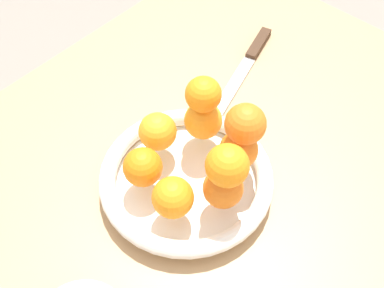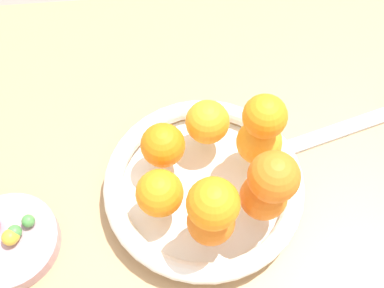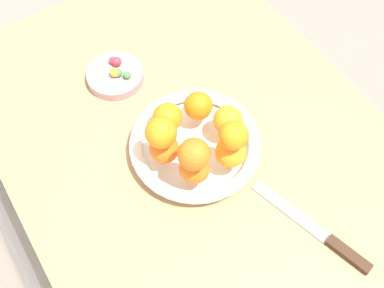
{
  "view_description": "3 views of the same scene",
  "coord_description": "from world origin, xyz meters",
  "px_view_note": "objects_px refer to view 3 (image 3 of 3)",
  "views": [
    {
      "loc": [
        0.3,
        0.29,
        1.38
      ],
      "look_at": [
        -0.0,
        0.02,
        0.85
      ],
      "focal_mm": 45.0,
      "sensor_mm": 36.0,
      "label": 1
    },
    {
      "loc": [
        0.04,
        0.29,
        1.35
      ],
      "look_at": [
        0.01,
        -0.02,
        0.82
      ],
      "focal_mm": 45.0,
      "sensor_mm": 36.0,
      "label": 2
    },
    {
      "loc": [
        -0.43,
        0.29,
        1.6
      ],
      "look_at": [
        -0.02,
        0.03,
        0.81
      ],
      "focal_mm": 45.0,
      "sensor_mm": 36.0,
      "label": 3
    }
  ],
  "objects_px": {
    "orange_2": "(167,117)",
    "candy_ball_3": "(117,62)",
    "fruit_bowl": "(196,146)",
    "candy_ball_1": "(114,72)",
    "orange_5": "(231,152)",
    "orange_7": "(233,135)",
    "orange_4": "(195,168)",
    "candy_ball_5": "(113,60)",
    "orange_8": "(194,154)",
    "candy_ball_2": "(127,75)",
    "candy_ball_4": "(118,73)",
    "orange_0": "(228,120)",
    "candy_ball_0": "(116,73)",
    "orange_3": "(164,148)",
    "knife": "(320,233)",
    "orange_1": "(198,106)",
    "candy_dish": "(115,76)",
    "dining_table": "(200,167)",
    "orange_6": "(162,133)"
  },
  "relations": [
    {
      "from": "orange_2",
      "to": "candy_ball_3",
      "type": "relative_size",
      "value": 2.84
    },
    {
      "from": "fruit_bowl",
      "to": "candy_ball_3",
      "type": "relative_size",
      "value": 12.72
    },
    {
      "from": "candy_ball_3",
      "to": "candy_ball_1",
      "type": "bearing_deg",
      "value": 142.53
    },
    {
      "from": "orange_2",
      "to": "candy_ball_3",
      "type": "height_order",
      "value": "orange_2"
    },
    {
      "from": "orange_5",
      "to": "orange_7",
      "type": "bearing_deg",
      "value": -93.28
    },
    {
      "from": "orange_4",
      "to": "candy_ball_5",
      "type": "xyz_separation_m",
      "value": [
        0.35,
        -0.0,
        -0.04
      ]
    },
    {
      "from": "fruit_bowl",
      "to": "orange_8",
      "type": "xyz_separation_m",
      "value": [
        -0.07,
        0.05,
        0.11
      ]
    },
    {
      "from": "orange_5",
      "to": "candy_ball_2",
      "type": "distance_m",
      "value": 0.31
    },
    {
      "from": "orange_2",
      "to": "candy_ball_4",
      "type": "xyz_separation_m",
      "value": [
        0.19,
        0.02,
        -0.04
      ]
    },
    {
      "from": "orange_8",
      "to": "candy_ball_2",
      "type": "xyz_separation_m",
      "value": [
        0.3,
        -0.02,
        -0.1
      ]
    },
    {
      "from": "orange_5",
      "to": "candy_ball_5",
      "type": "relative_size",
      "value": 3.59
    },
    {
      "from": "candy_ball_5",
      "to": "orange_0",
      "type": "bearing_deg",
      "value": -159.69
    },
    {
      "from": "candy_ball_0",
      "to": "orange_7",
      "type": "bearing_deg",
      "value": -165.19
    },
    {
      "from": "orange_4",
      "to": "orange_2",
      "type": "bearing_deg",
      "value": -7.39
    },
    {
      "from": "orange_3",
      "to": "candy_ball_4",
      "type": "relative_size",
      "value": 3.18
    },
    {
      "from": "orange_7",
      "to": "candy_ball_4",
      "type": "height_order",
      "value": "orange_7"
    },
    {
      "from": "candy_ball_2",
      "to": "candy_ball_3",
      "type": "relative_size",
      "value": 0.79
    },
    {
      "from": "orange_2",
      "to": "knife",
      "type": "relative_size",
      "value": 0.23
    },
    {
      "from": "orange_1",
      "to": "candy_ball_2",
      "type": "xyz_separation_m",
      "value": [
        0.18,
        0.07,
        -0.04
      ]
    },
    {
      "from": "orange_7",
      "to": "candy_ball_1",
      "type": "xyz_separation_m",
      "value": [
        0.32,
        0.09,
        -0.1
      ]
    },
    {
      "from": "knife",
      "to": "candy_ball_1",
      "type": "bearing_deg",
      "value": 16.05
    },
    {
      "from": "knife",
      "to": "fruit_bowl",
      "type": "bearing_deg",
      "value": 19.62
    },
    {
      "from": "orange_0",
      "to": "candy_ball_0",
      "type": "bearing_deg",
      "value": 25.19
    },
    {
      "from": "candy_ball_4",
      "to": "knife",
      "type": "relative_size",
      "value": 0.07
    },
    {
      "from": "candy_dish",
      "to": "orange_8",
      "type": "height_order",
      "value": "orange_8"
    },
    {
      "from": "dining_table",
      "to": "orange_5",
      "type": "distance_m",
      "value": 0.18
    },
    {
      "from": "orange_3",
      "to": "candy_ball_1",
      "type": "distance_m",
      "value": 0.25
    },
    {
      "from": "orange_2",
      "to": "candy_ball_3",
      "type": "distance_m",
      "value": 0.22
    },
    {
      "from": "knife",
      "to": "orange_2",
      "type": "bearing_deg",
      "value": 20.53
    },
    {
      "from": "orange_6",
      "to": "candy_ball_3",
      "type": "relative_size",
      "value": 2.83
    },
    {
      "from": "orange_0",
      "to": "candy_ball_3",
      "type": "distance_m",
      "value": 0.31
    },
    {
      "from": "orange_3",
      "to": "orange_5",
      "type": "bearing_deg",
      "value": -126.96
    },
    {
      "from": "dining_table",
      "to": "orange_5",
      "type": "bearing_deg",
      "value": -166.77
    },
    {
      "from": "dining_table",
      "to": "knife",
      "type": "xyz_separation_m",
      "value": [
        -0.28,
        -0.08,
        0.09
      ]
    },
    {
      "from": "orange_4",
      "to": "orange_3",
      "type": "bearing_deg",
      "value": 20.29
    },
    {
      "from": "orange_1",
      "to": "orange_3",
      "type": "relative_size",
      "value": 1.01
    },
    {
      "from": "orange_2",
      "to": "orange_3",
      "type": "distance_m",
      "value": 0.07
    },
    {
      "from": "candy_ball_2",
      "to": "candy_ball_5",
      "type": "bearing_deg",
      "value": 7.1
    },
    {
      "from": "candy_ball_2",
      "to": "candy_ball_1",
      "type": "bearing_deg",
      "value": 45.83
    },
    {
      "from": "orange_3",
      "to": "candy_ball_1",
      "type": "height_order",
      "value": "orange_3"
    },
    {
      "from": "orange_7",
      "to": "orange_1",
      "type": "bearing_deg",
      "value": -2.86
    },
    {
      "from": "fruit_bowl",
      "to": "candy_ball_5",
      "type": "relative_size",
      "value": 15.95
    },
    {
      "from": "orange_8",
      "to": "candy_ball_5",
      "type": "relative_size",
      "value": 3.56
    },
    {
      "from": "orange_3",
      "to": "orange_6",
      "type": "height_order",
      "value": "orange_6"
    },
    {
      "from": "orange_1",
      "to": "candy_ball_3",
      "type": "xyz_separation_m",
      "value": [
        0.22,
        0.07,
        -0.04
      ]
    },
    {
      "from": "orange_5",
      "to": "orange_0",
      "type": "bearing_deg",
      "value": -30.57
    },
    {
      "from": "orange_3",
      "to": "candy_ball_5",
      "type": "relative_size",
      "value": 3.47
    },
    {
      "from": "orange_1",
      "to": "orange_4",
      "type": "relative_size",
      "value": 0.99
    },
    {
      "from": "candy_ball_2",
      "to": "knife",
      "type": "xyz_separation_m",
      "value": [
        -0.51,
        -0.13,
        -0.03
      ]
    },
    {
      "from": "orange_8",
      "to": "candy_ball_5",
      "type": "bearing_deg",
      "value": -1.36
    }
  ]
}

